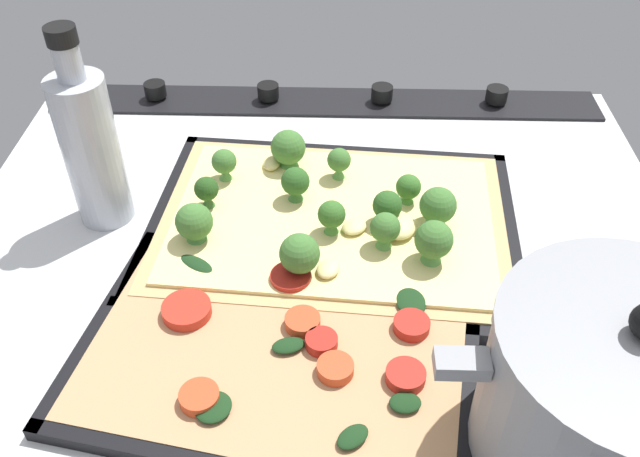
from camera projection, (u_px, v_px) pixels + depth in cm
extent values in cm
cube|color=silver|center=(318.00, 273.00, 67.18)|extent=(74.30, 67.67, 3.00)
cube|color=black|center=(325.00, 101.00, 88.85)|extent=(71.33, 7.00, 0.80)
cylinder|color=black|center=(497.00, 95.00, 87.51)|extent=(2.80, 2.80, 1.80)
cylinder|color=black|center=(382.00, 93.00, 87.84)|extent=(2.80, 2.80, 1.80)
cylinder|color=black|center=(268.00, 91.00, 88.16)|extent=(2.80, 2.80, 1.80)
cylinder|color=black|center=(155.00, 90.00, 88.49)|extent=(2.80, 2.80, 1.80)
cube|color=black|center=(333.00, 228.00, 69.69)|extent=(39.27, 30.24, 0.50)
cube|color=black|center=(343.00, 153.00, 79.31)|extent=(37.27, 4.03, 1.30)
cube|color=black|center=(319.00, 322.00, 59.55)|extent=(37.27, 4.03, 1.30)
cube|color=black|center=(511.00, 238.00, 68.00)|extent=(3.28, 27.50, 1.30)
cube|color=black|center=(162.00, 214.00, 70.86)|extent=(3.28, 27.50, 1.30)
cube|color=tan|center=(333.00, 223.00, 69.20)|extent=(36.69, 27.67, 1.00)
cube|color=#EFDB8C|center=(333.00, 218.00, 68.74)|extent=(33.72, 24.95, 0.40)
cone|color=#427635|center=(208.00, 201.00, 69.48)|extent=(1.38, 1.38, 1.26)
sphere|color=#264C1C|center=(206.00, 189.00, 68.45)|extent=(2.51, 2.51, 2.51)
cone|color=#4D8B3F|center=(386.00, 218.00, 67.59)|extent=(1.62, 1.62, 1.05)
sphere|color=#2D5B23|center=(387.00, 205.00, 66.52)|extent=(2.95, 2.95, 2.95)
cone|color=#68AD54|center=(432.00, 255.00, 63.30)|extent=(1.98, 1.98, 1.25)
sphere|color=#427533|center=(434.00, 240.00, 62.01)|extent=(3.61, 3.61, 3.61)
cone|color=#5B9F46|center=(331.00, 227.00, 66.42)|extent=(1.51, 1.51, 1.19)
sphere|color=#386B28|center=(332.00, 214.00, 65.36)|extent=(2.74, 2.74, 2.74)
cone|color=#68AD54|center=(300.00, 269.00, 62.16)|extent=(2.06, 2.06, 0.97)
sphere|color=#427533|center=(300.00, 254.00, 60.93)|extent=(3.74, 3.74, 3.74)
cone|color=#5B9F46|center=(407.00, 198.00, 70.11)|extent=(1.44, 1.44, 0.94)
sphere|color=#386B28|center=(408.00, 187.00, 69.16)|extent=(2.61, 2.61, 2.61)
cone|color=#68AD54|center=(339.00, 172.00, 73.23)|extent=(1.41, 1.41, 1.30)
sphere|color=#427533|center=(339.00, 160.00, 72.18)|extent=(2.56, 2.56, 2.56)
cone|color=#4D8B3F|center=(296.00, 194.00, 70.38)|extent=(1.63, 1.63, 1.16)
sphere|color=#2D5B23|center=(295.00, 181.00, 69.28)|extent=(2.97, 2.97, 2.97)
cone|color=#68AD54|center=(225.00, 174.00, 73.06)|extent=(1.48, 1.48, 1.23)
sphere|color=#427533|center=(224.00, 161.00, 72.00)|extent=(2.68, 2.68, 2.68)
cone|color=#68AD54|center=(196.00, 235.00, 65.74)|extent=(2.00, 2.00, 0.82)
sphere|color=#427533|center=(194.00, 222.00, 64.58)|extent=(3.64, 3.64, 3.64)
cone|color=#68AD54|center=(384.00, 241.00, 64.83)|extent=(1.61, 1.61, 1.23)
sphere|color=#427533|center=(385.00, 228.00, 63.71)|extent=(2.92, 2.92, 2.92)
cone|color=#68AD54|center=(436.00, 220.00, 67.44)|extent=(2.02, 2.02, 0.96)
sphere|color=#427533|center=(438.00, 205.00, 66.22)|extent=(3.67, 3.67, 3.67)
cone|color=#68AD54|center=(289.00, 161.00, 75.10)|extent=(2.12, 2.12, 0.88)
sphere|color=#427533|center=(288.00, 147.00, 73.87)|extent=(3.86, 3.86, 3.86)
ellipsoid|color=#EFDB8C|center=(396.00, 225.00, 66.57)|extent=(4.30, 4.68, 1.49)
ellipsoid|color=#EFDB8C|center=(354.00, 227.00, 66.75)|extent=(3.46, 3.43, 0.94)
ellipsoid|color=#EFDB8C|center=(271.00, 163.00, 74.92)|extent=(1.95, 2.68, 0.92)
ellipsoid|color=#EFDB8C|center=(328.00, 269.00, 62.27)|extent=(2.94, 3.24, 0.92)
cube|color=black|center=(277.00, 356.00, 57.16)|extent=(36.87, 28.94, 0.50)
cube|color=black|center=(306.00, 265.00, 65.03)|extent=(32.81, 7.29, 1.30)
cube|color=black|center=(468.00, 387.00, 54.33)|extent=(5.46, 23.05, 1.30)
cube|color=black|center=(101.00, 323.00, 59.47)|extent=(5.46, 23.05, 1.30)
cube|color=tan|center=(276.00, 351.00, 56.70)|extent=(34.07, 26.13, 0.90)
cylinder|color=#B22319|center=(291.00, 278.00, 61.87)|extent=(3.75, 3.75, 1.00)
cylinder|color=#B22319|center=(322.00, 342.00, 56.26)|extent=(2.73, 2.73, 1.00)
cylinder|color=#D14723|center=(335.00, 368.00, 54.18)|extent=(3.01, 3.01, 1.00)
cylinder|color=#D14723|center=(303.00, 322.00, 57.92)|extent=(3.09, 3.09, 1.00)
cylinder|color=#B22319|center=(412.00, 325.00, 57.62)|extent=(3.15, 3.15, 1.00)
cylinder|color=#D14723|center=(199.00, 397.00, 52.11)|extent=(3.15, 3.15, 1.00)
cylinder|color=red|center=(187.00, 310.00, 58.94)|extent=(4.33, 4.33, 1.00)
cylinder|color=#B22319|center=(406.00, 376.00, 53.64)|extent=(3.24, 3.24, 1.00)
ellipsoid|color=#193819|center=(197.00, 264.00, 63.42)|extent=(4.22, 3.58, 0.60)
ellipsoid|color=#193819|center=(213.00, 407.00, 51.56)|extent=(3.88, 3.97, 0.60)
ellipsoid|color=#193819|center=(288.00, 345.00, 56.09)|extent=(3.15, 2.43, 0.60)
ellipsoid|color=#193819|center=(353.00, 437.00, 49.62)|extent=(3.16, 3.08, 0.60)
ellipsoid|color=#193819|center=(411.00, 302.00, 59.82)|extent=(3.19, 3.77, 0.60)
ellipsoid|color=#193819|center=(405.00, 403.00, 51.85)|extent=(2.70, 2.21, 0.60)
cylinder|color=gray|center=(610.00, 405.00, 46.15)|extent=(17.76, 17.76, 13.05)
cube|color=gray|center=(462.00, 363.00, 43.65)|extent=(3.60, 2.00, 1.20)
cylinder|color=#B7BCC6|center=(92.00, 152.00, 66.57)|extent=(5.59, 5.59, 15.92)
cylinder|color=#B7BCC6|center=(68.00, 62.00, 60.20)|extent=(2.52, 2.52, 3.50)
cylinder|color=black|center=(61.00, 35.00, 58.53)|extent=(2.80, 2.80, 1.60)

